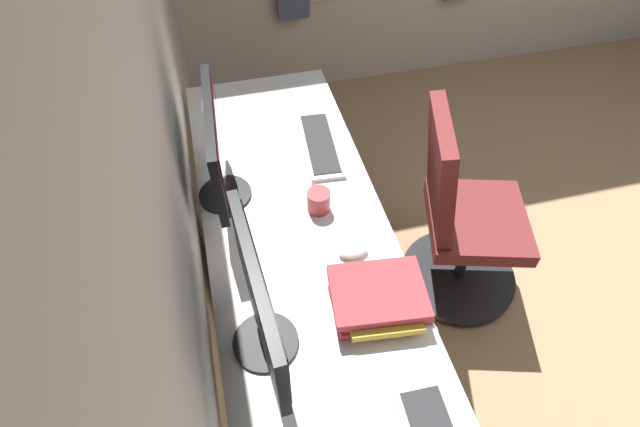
# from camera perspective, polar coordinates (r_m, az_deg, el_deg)

# --- Properties ---
(wall_back) EXTENTS (5.00, 0.10, 2.60)m
(wall_back) POSITION_cam_1_polar(r_m,az_deg,el_deg) (1.21, -19.29, 1.42)
(wall_back) COLOR beige
(wall_back) RESTS_ON ground
(desk) EXTENTS (2.22, 0.66, 0.73)m
(desk) POSITION_cam_1_polar(r_m,az_deg,el_deg) (1.80, -1.56, -6.29)
(desk) COLOR white
(desk) RESTS_ON ground
(drawer_pedestal) EXTENTS (0.40, 0.51, 0.69)m
(drawer_pedestal) POSITION_cam_1_polar(r_m,az_deg,el_deg) (2.14, -3.01, -8.07)
(drawer_pedestal) COLOR white
(drawer_pedestal) RESTS_ON ground
(monitor_primary) EXTENTS (0.52, 0.20, 0.41)m
(monitor_primary) POSITION_cam_1_polar(r_m,az_deg,el_deg) (1.81, -11.60, 7.24)
(monitor_primary) COLOR black
(monitor_primary) RESTS_ON desk
(monitor_secondary) EXTENTS (0.54, 0.20, 0.40)m
(monitor_secondary) POSITION_cam_1_polar(r_m,az_deg,el_deg) (1.38, -6.81, -9.93)
(monitor_secondary) COLOR black
(monitor_secondary) RESTS_ON desk
(keyboard_main) EXTENTS (0.43, 0.17, 0.02)m
(keyboard_main) POSITION_cam_1_polar(r_m,az_deg,el_deg) (2.13, 0.00, 7.82)
(keyboard_main) COLOR silver
(keyboard_main) RESTS_ON desk
(mouse_main) EXTENTS (0.06, 0.10, 0.03)m
(mouse_main) POSITION_cam_1_polar(r_m,az_deg,el_deg) (1.75, 3.77, -4.23)
(mouse_main) COLOR silver
(mouse_main) RESTS_ON desk
(book_stack_near) EXTENTS (0.28, 0.32, 0.09)m
(book_stack_near) POSITION_cam_1_polar(r_m,az_deg,el_deg) (1.61, 6.72, -9.55)
(book_stack_near) COLOR #B2383D
(book_stack_near) RESTS_ON desk
(coffee_mug) EXTENTS (0.13, 0.09, 0.09)m
(coffee_mug) POSITION_cam_1_polar(r_m,az_deg,el_deg) (1.86, -0.18, 1.50)
(coffee_mug) COLOR #A53338
(coffee_mug) RESTS_ON desk
(office_chair) EXTENTS (0.56, 0.60, 0.97)m
(office_chair) POSITION_cam_1_polar(r_m,az_deg,el_deg) (2.29, 15.56, -0.78)
(office_chair) COLOR maroon
(office_chair) RESTS_ON ground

